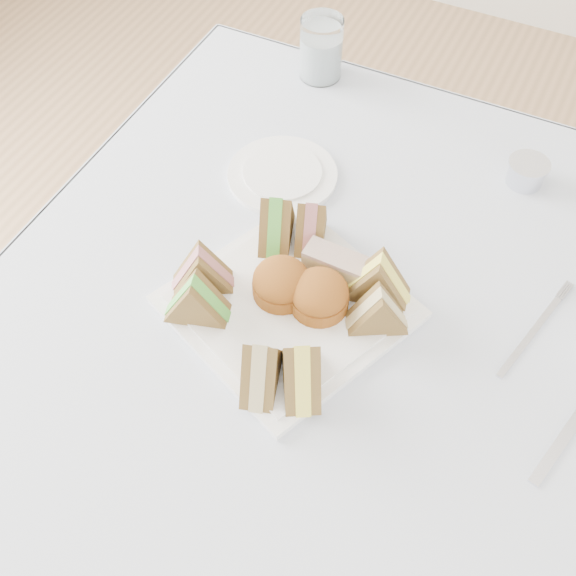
% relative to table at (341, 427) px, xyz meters
% --- Properties ---
extents(floor, '(4.00, 4.00, 0.00)m').
position_rel_table_xyz_m(floor, '(0.00, 0.00, -0.37)').
color(floor, '#9E7751').
rests_on(floor, ground).
extents(table, '(0.90, 0.90, 0.74)m').
position_rel_table_xyz_m(table, '(0.00, 0.00, 0.00)').
color(table, brown).
rests_on(table, floor).
extents(tablecloth, '(1.02, 1.02, 0.01)m').
position_rel_table_xyz_m(tablecloth, '(0.00, 0.00, 0.37)').
color(tablecloth, silver).
rests_on(tablecloth, table).
extents(serving_plate, '(0.37, 0.37, 0.01)m').
position_rel_table_xyz_m(serving_plate, '(-0.08, -0.05, 0.38)').
color(serving_plate, white).
rests_on(serving_plate, tablecloth).
extents(sandwich_fl_a, '(0.10, 0.08, 0.08)m').
position_rel_table_xyz_m(sandwich_fl_a, '(-0.20, -0.07, 0.43)').
color(sandwich_fl_a, brown).
rests_on(sandwich_fl_a, serving_plate).
extents(sandwich_fl_b, '(0.10, 0.06, 0.08)m').
position_rel_table_xyz_m(sandwich_fl_b, '(-0.19, -0.11, 0.43)').
color(sandwich_fl_b, brown).
rests_on(sandwich_fl_b, serving_plate).
extents(sandwich_fr_a, '(0.09, 0.11, 0.09)m').
position_rel_table_xyz_m(sandwich_fr_a, '(-0.01, -0.15, 0.43)').
color(sandwich_fr_a, brown).
rests_on(sandwich_fr_a, serving_plate).
extents(sandwich_fr_b, '(0.07, 0.10, 0.08)m').
position_rel_table_xyz_m(sandwich_fr_b, '(-0.06, -0.17, 0.43)').
color(sandwich_fr_b, brown).
rests_on(sandwich_fr_b, serving_plate).
extents(sandwich_bl_a, '(0.07, 0.10, 0.08)m').
position_rel_table_xyz_m(sandwich_bl_a, '(-0.15, 0.06, 0.43)').
color(sandwich_bl_a, brown).
rests_on(sandwich_bl_a, serving_plate).
extents(sandwich_bl_b, '(0.07, 0.09, 0.08)m').
position_rel_table_xyz_m(sandwich_bl_b, '(-0.11, 0.07, 0.43)').
color(sandwich_bl_b, brown).
rests_on(sandwich_bl_b, serving_plate).
extents(sandwich_br_a, '(0.09, 0.08, 0.07)m').
position_rel_table_xyz_m(sandwich_br_a, '(0.04, -0.02, 0.43)').
color(sandwich_br_a, brown).
rests_on(sandwich_br_a, serving_plate).
extents(sandwich_br_b, '(0.10, 0.06, 0.08)m').
position_rel_table_xyz_m(sandwich_br_b, '(0.02, 0.02, 0.43)').
color(sandwich_br_b, brown).
rests_on(sandwich_br_b, serving_plate).
extents(scone_left, '(0.11, 0.11, 0.05)m').
position_rel_table_xyz_m(scone_left, '(-0.10, -0.03, 0.41)').
color(scone_left, brown).
rests_on(scone_left, serving_plate).
extents(scone_right, '(0.09, 0.09, 0.05)m').
position_rel_table_xyz_m(scone_right, '(-0.04, -0.03, 0.41)').
color(scone_right, brown).
rests_on(scone_right, serving_plate).
extents(pastry_slice, '(0.09, 0.04, 0.04)m').
position_rel_table_xyz_m(pastry_slice, '(-0.05, 0.03, 0.41)').
color(pastry_slice, tan).
rests_on(pastry_slice, serving_plate).
extents(side_plate, '(0.23, 0.23, 0.01)m').
position_rel_table_xyz_m(side_plate, '(-0.21, 0.18, 0.38)').
color(side_plate, white).
rests_on(side_plate, tablecloth).
extents(water_glass, '(0.08, 0.08, 0.11)m').
position_rel_table_xyz_m(water_glass, '(-0.26, 0.45, 0.43)').
color(water_glass, white).
rests_on(water_glass, tablecloth).
extents(tea_strainer, '(0.09, 0.09, 0.04)m').
position_rel_table_xyz_m(tea_strainer, '(0.15, 0.35, 0.39)').
color(tea_strainer, silver).
rests_on(tea_strainer, tablecloth).
extents(knife, '(0.06, 0.18, 0.00)m').
position_rel_table_xyz_m(knife, '(0.31, -0.06, 0.38)').
color(knife, silver).
rests_on(knife, tablecloth).
extents(fork, '(0.05, 0.16, 0.00)m').
position_rel_table_xyz_m(fork, '(0.23, 0.06, 0.38)').
color(fork, silver).
rests_on(fork, tablecloth).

